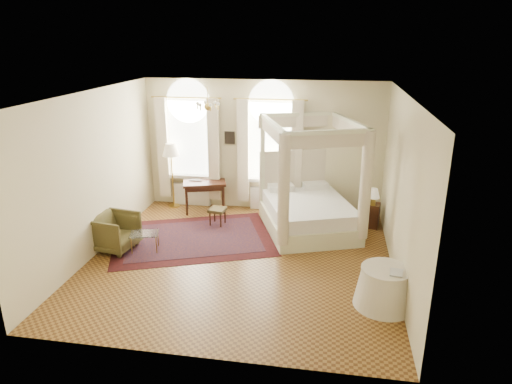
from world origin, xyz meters
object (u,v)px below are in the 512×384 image
writing_desk (205,186)px  floor_lamp (171,153)px  side_table (385,287)px  canopy_bed (309,206)px  nightstand (370,215)px  coffee_table (144,235)px  stool (217,211)px  armchair (114,232)px

writing_desk → floor_lamp: bearing=166.7°
writing_desk → side_table: writing_desk is taller
canopy_bed → nightstand: bearing=17.7°
writing_desk → coffee_table: writing_desk is taller
stool → side_table: bearing=-38.8°
canopy_bed → stool: 2.16m
nightstand → coffee_table: nightstand is taller
stool → nightstand: bearing=8.1°
stool → armchair: bearing=-138.0°
canopy_bed → stool: size_ratio=6.83×
canopy_bed → writing_desk: 2.78m
writing_desk → side_table: bearing=-41.8°
nightstand → floor_lamp: bearing=174.3°
stool → floor_lamp: floor_lamp is taller
floor_lamp → armchair: bearing=-97.9°
canopy_bed → writing_desk: size_ratio=2.43×
stool → armchair: 2.44m
armchair → side_table: (5.40, -1.25, -0.05)m
canopy_bed → side_table: 3.28m
canopy_bed → stool: (-2.15, -0.05, -0.24)m
coffee_table → side_table: size_ratio=0.66×
floor_lamp → side_table: (5.03, -3.90, -1.12)m
nightstand → writing_desk: size_ratio=0.49×
armchair → floor_lamp: bearing=1.2°
nightstand → stool: size_ratio=1.36×
stool → side_table: (3.59, -2.88, -0.01)m
side_table → coffee_table: bearing=164.9°
writing_desk → side_table: 5.53m
canopy_bed → floor_lamp: 3.82m
coffee_table → floor_lamp: (-0.28, 2.62, 1.10)m
writing_desk → armchair: writing_desk is taller
nightstand → side_table: bearing=-90.0°
writing_desk → stool: bearing=-56.6°
canopy_bed → armchair: (-3.96, -1.68, -0.19)m
stool → armchair: (-1.81, -1.63, 0.04)m
nightstand → floor_lamp: size_ratio=0.33×
nightstand → coffee_table: size_ratio=0.85×
stool → writing_desk: bearing=123.4°
canopy_bed → armchair: 4.31m
stool → armchair: armchair is taller
canopy_bed → coffee_table: bearing=-153.5°
canopy_bed → stool: bearing=-178.7°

